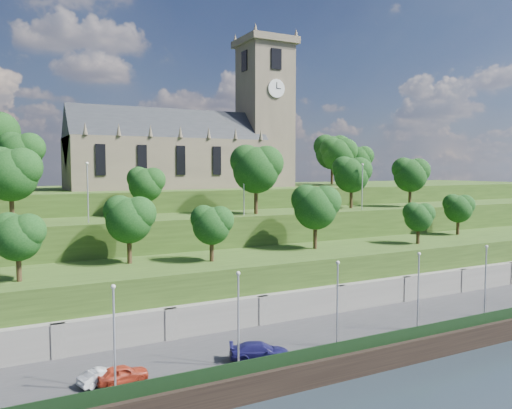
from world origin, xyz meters
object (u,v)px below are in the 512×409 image
car_right (260,351)px  car_left (122,374)px  church (196,143)px  car_middle (102,376)px

car_right → car_left: bearing=107.6°
church → car_middle: 51.83m
church → car_middle: (-23.44, -41.71, -19.94)m
church → car_left: bearing=-117.5°
church → car_left: 51.59m
car_middle → car_right: 12.89m
car_middle → car_right: size_ratio=0.68×
church → car_left: church is taller
car_left → car_right: bearing=-97.1°
church → car_middle: bearing=-119.3°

